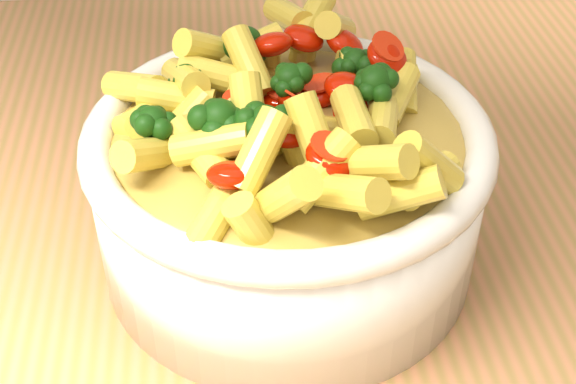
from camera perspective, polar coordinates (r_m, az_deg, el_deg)
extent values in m
cube|color=#BF7B52|center=(0.62, 6.60, -2.82)|extent=(1.20, 0.80, 0.04)
cylinder|color=white|center=(0.53, 0.00, -0.42)|extent=(0.25, 0.25, 0.10)
ellipsoid|color=white|center=(0.55, 0.00, -2.91)|extent=(0.23, 0.23, 0.04)
torus|color=white|center=(0.50, 0.00, 4.00)|extent=(0.26, 0.26, 0.02)
ellipsoid|color=gold|center=(0.50, 0.00, 4.00)|extent=(0.22, 0.22, 0.03)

